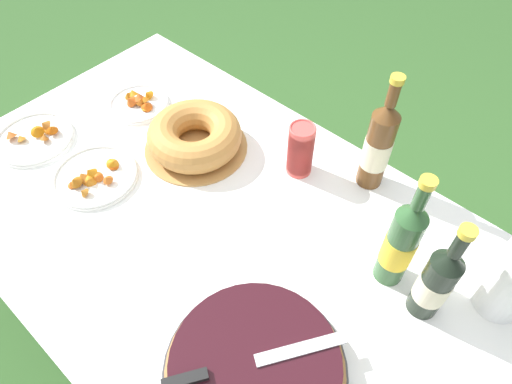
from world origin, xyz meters
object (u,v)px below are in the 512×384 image
object	(u,v)px
bundt_cake	(195,136)
cider_bottle_amber	(378,146)
snack_plate_right	(35,138)
berry_tart	(255,367)
serving_knife	(241,365)
juice_bottle_red	(436,282)
snack_plate_near	(95,176)
snack_plate_left	(139,102)
cider_bottle_green	(401,243)
cup_stack	(301,150)

from	to	relation	value
bundt_cake	cider_bottle_amber	size ratio (longest dim) A/B	0.87
bundt_cake	snack_plate_right	bearing A→B (deg)	-141.87
berry_tart	serving_knife	world-z (taller)	serving_knife
juice_bottle_red	snack_plate_right	world-z (taller)	juice_bottle_red
serving_knife	snack_plate_near	bearing A→B (deg)	113.04
serving_knife	snack_plate_left	bearing A→B (deg)	97.22
serving_knife	cider_bottle_green	bearing A→B (deg)	19.46
serving_knife	juice_bottle_red	xyz separation A→B (m)	(0.20, 0.39, 0.05)
bundt_cake	cider_bottle_green	bearing A→B (deg)	1.35
bundt_cake	juice_bottle_red	size ratio (longest dim) A/B	0.99
berry_tart	juice_bottle_red	world-z (taller)	juice_bottle_red
snack_plate_near	snack_plate_left	xyz separation A→B (m)	(-0.16, 0.28, 0.00)
cider_bottle_green	cider_bottle_amber	distance (m)	0.30
cup_stack	cider_bottle_amber	size ratio (longest dim) A/B	0.46
berry_tart	cider_bottle_amber	distance (m)	0.62
serving_knife	snack_plate_left	size ratio (longest dim) A/B	1.68
cup_stack	snack_plate_left	size ratio (longest dim) A/B	0.84
berry_tart	cider_bottle_green	bearing A→B (deg)	77.83
serving_knife	snack_plate_right	distance (m)	0.94
berry_tart	serving_knife	bearing A→B (deg)	-123.06
cup_stack	snack_plate_left	bearing A→B (deg)	-167.31
cup_stack	juice_bottle_red	size ratio (longest dim) A/B	0.53
cider_bottle_green	snack_plate_near	distance (m)	0.83
cider_bottle_green	snack_plate_left	distance (m)	0.94
snack_plate_near	snack_plate_right	distance (m)	0.27
berry_tart	serving_knife	size ratio (longest dim) A/B	1.16
cup_stack	cider_bottle_amber	distance (m)	0.21
snack_plate_right	cup_stack	bearing A→B (deg)	33.31
cider_bottle_green	snack_plate_right	size ratio (longest dim) A/B	1.48
cider_bottle_green	snack_plate_right	world-z (taller)	cider_bottle_green
cup_stack	juice_bottle_red	world-z (taller)	juice_bottle_red
serving_knife	snack_plate_near	world-z (taller)	serving_knife
snack_plate_right	serving_knife	bearing A→B (deg)	-5.44
cup_stack	cider_bottle_green	world-z (taller)	cider_bottle_green
cider_bottle_amber	cider_bottle_green	bearing A→B (deg)	-48.16
juice_bottle_red	snack_plate_right	xyz separation A→B (m)	(-1.14, -0.30, -0.10)
serving_knife	cider_bottle_green	xyz separation A→B (m)	(0.10, 0.41, 0.07)
juice_bottle_red	snack_plate_near	xyz separation A→B (m)	(-0.87, -0.27, -0.10)
berry_tart	cider_bottle_amber	size ratio (longest dim) A/B	1.08
serving_knife	snack_plate_near	xyz separation A→B (m)	(-0.67, 0.12, -0.05)
cider_bottle_green	cup_stack	bearing A→B (deg)	161.90
snack_plate_right	snack_plate_near	bearing A→B (deg)	6.40
snack_plate_left	snack_plate_right	world-z (taller)	snack_plate_right
berry_tart	snack_plate_near	xyz separation A→B (m)	(-0.69, 0.09, -0.02)
berry_tart	juice_bottle_red	size ratio (longest dim) A/B	1.24
snack_plate_near	bundt_cake	bearing A→B (deg)	66.03
snack_plate_near	serving_knife	bearing A→B (deg)	-10.02
bundt_cake	snack_plate_left	bearing A→B (deg)	178.01
bundt_cake	cider_bottle_amber	bearing A→B (deg)	27.49
bundt_cake	cider_bottle_amber	world-z (taller)	cider_bottle_amber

